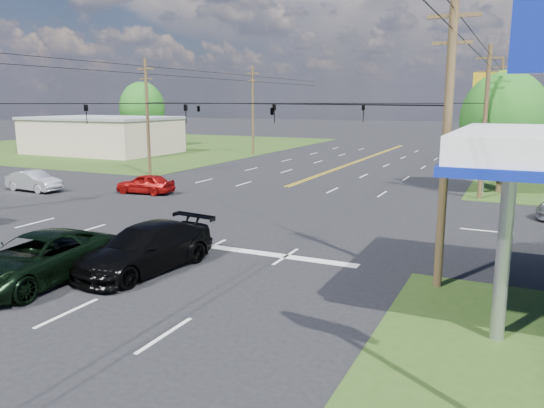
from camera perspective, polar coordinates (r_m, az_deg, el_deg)
The scene contains 19 objects.
ground at distance 31.33m, azimuth -4.34°, elevation -0.30°, with size 280.00×280.00×0.00m, color black.
grass_nw at distance 77.48m, azimuth -15.35°, elevation 6.10°, with size 46.00×48.00×0.03m, color #284415.
stop_bar at distance 22.17m, azimuth -3.26°, elevation -5.07°, with size 10.00×0.50×0.02m, color silver.
retail_nw at distance 66.57m, azimuth -17.74°, elevation 6.96°, with size 16.00×11.00×4.00m, color #BCAB8D.
pole_se at distance 17.88m, azimuth 18.22°, elevation 6.54°, with size 1.60×0.28×9.50m.
pole_nw at distance 45.51m, azimuth -13.25°, elevation 9.21°, with size 1.60×0.28×9.50m.
pole_ne at distance 35.79m, azimuth 21.93°, elevation 8.29°, with size 1.60×0.28×9.50m.
pole_left_far at distance 61.55m, azimuth -2.08°, elevation 10.13°, with size 1.60×0.28×10.00m.
pole_right_far at distance 54.75m, azimuth 23.23°, elevation 9.14°, with size 1.60×0.28×10.00m.
span_wire_signals at distance 30.72m, azimuth -4.50°, elevation 10.73°, with size 26.00×18.00×1.13m.
power_lines at distance 29.10m, azimuth -6.61°, elevation 15.81°, with size 26.04×100.00×0.64m.
tree_right_a at distance 38.74m, azimuth 23.70°, elevation 8.24°, with size 5.70×5.70×8.18m.
tree_right_b at distance 50.75m, azimuth 26.94°, elevation 7.69°, with size 4.94×4.94×7.09m.
tree_far_l at distance 75.33m, azimuth -13.79°, elevation 10.01°, with size 6.08×6.08×8.72m.
pickup_dkgreen at distance 19.92m, azimuth -23.91°, elevation -5.40°, with size 2.77×6.00×1.67m, color black.
suv_black at distance 20.04m, azimuth -13.45°, elevation -4.62°, with size 2.36×5.81×1.69m, color black.
sedan_silver at distance 40.10m, azimuth -24.25°, elevation 2.26°, with size 1.49×4.27×1.41m, color #BCBCC1.
sedan_red at distance 36.62m, azimuth -13.48°, elevation 2.14°, with size 1.59×3.96×1.35m, color #970C0B.
polesign_ne at distance 38.19m, azimuth 22.31°, elevation 10.42°, with size 2.19×0.88×8.05m.
Camera 1 is at (15.20, -14.70, 6.15)m, focal length 35.00 mm.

